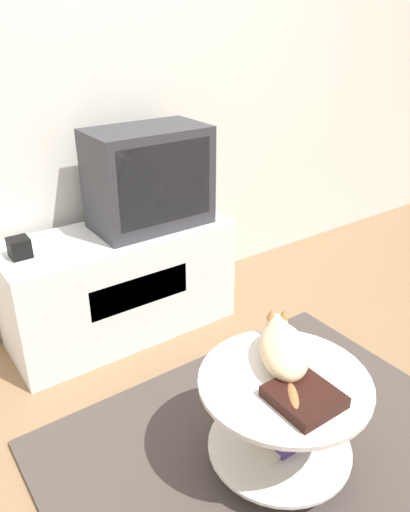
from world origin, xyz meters
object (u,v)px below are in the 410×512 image
tv (149,178)px  cat (283,349)px  dvd_box (304,397)px  speaker (19,248)px

tv → cat: bearing=-94.3°
tv → dvd_box: bearing=-97.5°
dvd_box → cat: 0.22m
speaker → cat: bearing=-61.8°
speaker → dvd_box: speaker is taller
speaker → cat: (0.60, -1.12, -0.14)m
speaker → dvd_box: bearing=-68.7°
cat → speaker: bearing=62.8°
speaker → cat: 1.27m
tv → dvd_box: 1.37m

